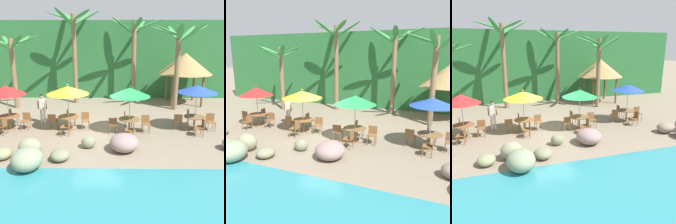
{
  "view_description": "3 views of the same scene",
  "coord_description": "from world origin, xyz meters",
  "views": [
    {
      "loc": [
        0.93,
        -12.4,
        4.57
      ],
      "look_at": [
        0.79,
        -0.18,
        1.08
      ],
      "focal_mm": 40.72,
      "sensor_mm": 36.0,
      "label": 1
    },
    {
      "loc": [
        5.1,
        -10.72,
        4.18
      ],
      "look_at": [
        0.57,
        0.28,
        1.32
      ],
      "focal_mm": 38.08,
      "sensor_mm": 36.0,
      "label": 2
    },
    {
      "loc": [
        -3.19,
        -12.51,
        4.63
      ],
      "look_at": [
        0.8,
        -0.03,
        1.04
      ],
      "focal_mm": 38.05,
      "sensor_mm": 36.0,
      "label": 3
    }
  ],
  "objects": [
    {
      "name": "chair_yellow_inland",
      "position": [
        -1.56,
        1.04,
        0.51
      ],
      "size": [
        0.43,
        0.42,
        0.87
      ],
      "color": "brown",
      "rests_on": "ground"
    },
    {
      "name": "palapa_hut",
      "position": [
        5.95,
        6.0,
        2.92
      ],
      "size": [
        3.8,
        3.8,
        3.67
      ],
      "color": "brown",
      "rests_on": "ground"
    },
    {
      "name": "chair_yellow_right",
      "position": [
        -1.41,
        -0.67,
        0.51
      ],
      "size": [
        0.44,
        0.44,
        0.87
      ],
      "color": "brown",
      "rests_on": "ground"
    },
    {
      "name": "chair_yellow_seaward",
      "position": [
        -0.63,
        0.4,
        0.51
      ],
      "size": [
        0.48,
        0.48,
        0.87
      ],
      "color": "brown",
      "rests_on": "ground"
    },
    {
      "name": "palm_tree_third",
      "position": [
        2.29,
        6.4,
        4.01
      ],
      "size": [
        3.67,
        3.7,
        6.07
      ],
      "color": "brown",
      "rests_on": "ground"
    },
    {
      "name": "palm_tree_fourth",
      "position": [
        5.0,
        4.33,
        3.88
      ],
      "size": [
        3.66,
        3.72,
        5.54
      ],
      "color": "brown",
      "rests_on": "ground"
    },
    {
      "name": "chair_yellow_left",
      "position": [
        -2.32,
        0.16,
        0.51
      ],
      "size": [
        0.45,
        0.46,
        0.87
      ],
      "color": "brown",
      "rests_on": "ground"
    },
    {
      "name": "umbrella_yellow",
      "position": [
        -1.46,
        0.19,
        2.12
      ],
      "size": [
        2.14,
        2.14,
        2.43
      ],
      "color": "silver",
      "rests_on": "ground"
    },
    {
      "name": "chair_blue_left",
      "position": [
        4.22,
        0.23,
        0.51
      ],
      "size": [
        0.48,
        0.48,
        0.87
      ],
      "color": "brown",
      "rests_on": "ground"
    },
    {
      "name": "dining_table_yellow",
      "position": [
        -1.46,
        0.19,
        0.61
      ],
      "size": [
        1.1,
        1.1,
        0.74
      ],
      "color": "brown",
      "rests_on": "ground"
    },
    {
      "name": "chair_red_right",
      "position": [
        -4.59,
        -0.63,
        0.51
      ],
      "size": [
        0.47,
        0.46,
        0.87
      ],
      "color": "brown",
      "rests_on": "ground"
    },
    {
      "name": "umbrella_red",
      "position": [
        -4.6,
        0.23,
        2.09
      ],
      "size": [
        1.96,
        1.96,
        2.44
      ],
      "color": "silver",
      "rests_on": "ground"
    },
    {
      "name": "dining_table_red",
      "position": [
        -4.6,
        0.23,
        0.61
      ],
      "size": [
        1.1,
        1.1,
        0.74
      ],
      "color": "brown",
      "rests_on": "ground"
    },
    {
      "name": "palm_tree_second",
      "position": [
        -1.95,
        6.17,
        4.45
      ],
      "size": [
        3.86,
        3.55,
        6.58
      ],
      "color": "brown",
      "rests_on": "ground"
    },
    {
      "name": "waiter_in_white",
      "position": [
        -3.11,
        1.19,
        0.99
      ],
      "size": [
        0.52,
        0.36,
        1.7
      ],
      "color": "white",
      "rests_on": "ground"
    },
    {
      "name": "chair_blue_seaward",
      "position": [
        5.93,
        0.25,
        0.51
      ],
      "size": [
        0.44,
        0.44,
        0.87
      ],
      "color": "brown",
      "rests_on": "ground"
    },
    {
      "name": "dining_table_green",
      "position": [
        1.67,
        -0.23,
        0.61
      ],
      "size": [
        1.1,
        1.1,
        0.74
      ],
      "color": "brown",
      "rests_on": "ground"
    },
    {
      "name": "umbrella_green",
      "position": [
        1.67,
        -0.23,
        2.11
      ],
      "size": [
        2.01,
        2.01,
        2.45
      ],
      "color": "silver",
      "rests_on": "ground"
    },
    {
      "name": "chair_green_inland",
      "position": [
        1.57,
        0.62,
        0.51
      ],
      "size": [
        0.43,
        0.42,
        0.87
      ],
      "color": "brown",
      "rests_on": "ground"
    },
    {
      "name": "chair_red_inland",
      "position": [
        -4.78,
        1.06,
        0.51
      ],
      "size": [
        0.47,
        0.46,
        0.87
      ],
      "color": "brown",
      "rests_on": "ground"
    },
    {
      "name": "rock_seawall",
      "position": [
        -1.22,
        -2.92,
        0.35
      ],
      "size": [
        16.35,
        3.37,
        0.89
      ],
      "color": "gray",
      "rests_on": "ground"
    },
    {
      "name": "chair_green_seaward",
      "position": [
        2.51,
        -0.09,
        0.51
      ],
      "size": [
        0.44,
        0.45,
        0.87
      ],
      "color": "brown",
      "rests_on": "ground"
    },
    {
      "name": "chair_blue_inland",
      "position": [
        5.08,
        1.05,
        0.51
      ],
      "size": [
        0.47,
        0.46,
        0.87
      ],
      "color": "brown",
      "rests_on": "ground"
    },
    {
      "name": "dining_table_blue",
      "position": [
        5.07,
        0.2,
        0.61
      ],
      "size": [
        1.1,
        1.1,
        0.74
      ],
      "color": "brown",
      "rests_on": "ground"
    },
    {
      "name": "chair_green_left",
      "position": [
        0.83,
        -0.4,
        0.51
      ],
      "size": [
        0.46,
        0.47,
        0.87
      ],
      "color": "brown",
      "rests_on": "ground"
    },
    {
      "name": "ground_plane",
      "position": [
        0.0,
        0.0,
        0.0
      ],
      "size": [
        120.0,
        120.0,
        0.0
      ],
      "primitive_type": "plane",
      "color": "gray"
    },
    {
      "name": "terrace_deck",
      "position": [
        0.0,
        0.0,
        0.0
      ],
      "size": [
        18.0,
        5.2,
        0.01
      ],
      "color": "gray",
      "rests_on": "ground"
    },
    {
      "name": "chair_blue_right",
      "position": [
        5.13,
        -0.65,
        0.51
      ],
      "size": [
        0.44,
        0.44,
        0.87
      ],
      "color": "brown",
      "rests_on": "ground"
    },
    {
      "name": "umbrella_blue",
      "position": [
        5.07,
        0.2,
        2.19
      ],
      "size": [
        1.99,
        1.99,
        2.49
      ],
      "color": "silver",
      "rests_on": "ground"
    },
    {
      "name": "chair_green_right",
      "position": [
        1.71,
        -1.08,
        0.51
      ],
      "size": [
        0.45,
        0.44,
        0.87
      ],
      "color": "brown",
      "rests_on": "ground"
    },
    {
      "name": "chair_red_seaward",
      "position": [
        -3.75,
        0.29,
        0.51
      ],
      "size": [
        0.43,
        0.44,
        0.87
      ],
      "color": "brown",
      "rests_on": "ground"
    },
    {
      "name": "foliage_backdrop",
      "position": [
        0.0,
        9.0,
        3.0
      ],
      "size": [
        28.0,
        2.4,
        6.0
      ],
      "color": "#286633",
      "rests_on": "ground"
    }
  ]
}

